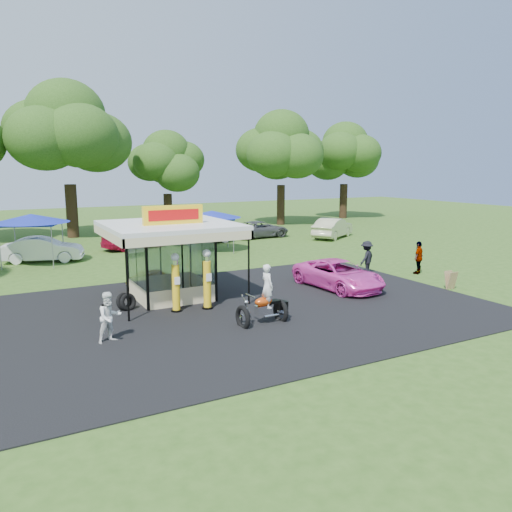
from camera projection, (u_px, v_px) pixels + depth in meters
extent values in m
plane|color=#305219|center=(266.00, 322.00, 18.82)|extent=(120.00, 120.00, 0.00)
cube|color=black|center=(242.00, 309.00, 20.55)|extent=(20.00, 14.00, 0.04)
cube|color=white|center=(172.00, 298.00, 22.22)|extent=(3.00, 3.00, 0.06)
cube|color=white|center=(170.00, 225.00, 21.64)|extent=(5.40, 5.40, 0.18)
cube|color=yellow|center=(173.00, 215.00, 21.12)|extent=(2.60, 0.25, 0.80)
cube|color=red|center=(174.00, 215.00, 21.01)|extent=(2.21, 0.02, 0.45)
cylinder|color=black|center=(127.00, 281.00, 18.54)|extent=(0.08, 0.08, 3.20)
cylinder|color=black|center=(249.00, 268.00, 20.92)|extent=(0.08, 0.08, 3.20)
cylinder|color=black|center=(177.00, 311.00, 20.12)|extent=(0.45, 0.45, 0.10)
cylinder|color=yellow|center=(176.00, 287.00, 19.95)|extent=(0.31, 0.31, 1.85)
cylinder|color=silver|center=(175.00, 262.00, 19.77)|extent=(0.21, 0.21, 0.21)
sphere|color=white|center=(175.00, 257.00, 19.74)|extent=(0.33, 0.33, 0.33)
cube|color=white|center=(177.00, 281.00, 19.74)|extent=(0.23, 0.02, 0.31)
cylinder|color=black|center=(208.00, 308.00, 20.52)|extent=(0.47, 0.47, 0.11)
cylinder|color=yellow|center=(207.00, 284.00, 20.34)|extent=(0.32, 0.32, 1.91)
cylinder|color=silver|center=(207.00, 259.00, 20.16)|extent=(0.21, 0.21, 0.21)
sphere|color=white|center=(207.00, 253.00, 20.12)|extent=(0.34, 0.34, 0.34)
cube|color=white|center=(209.00, 277.00, 20.12)|extent=(0.23, 0.02, 0.32)
torus|color=black|center=(243.00, 318.00, 18.11)|extent=(0.22, 0.93, 0.92)
torus|color=black|center=(281.00, 311.00, 18.94)|extent=(0.22, 0.93, 0.92)
cube|color=silver|center=(263.00, 310.00, 18.52)|extent=(0.62, 0.33, 0.33)
ellipsoid|color=#C6420E|center=(263.00, 302.00, 18.47)|extent=(0.70, 0.40, 0.33)
cube|color=black|center=(272.00, 302.00, 18.67)|extent=(0.62, 0.31, 0.11)
cube|color=black|center=(281.00, 305.00, 18.92)|extent=(0.40, 0.39, 0.31)
cylinder|color=silver|center=(247.00, 307.00, 18.13)|extent=(0.49, 0.09, 0.98)
cylinder|color=silver|center=(251.00, 296.00, 18.14)|extent=(0.08, 0.66, 0.05)
sphere|color=silver|center=(246.00, 302.00, 18.09)|extent=(0.18, 0.18, 0.18)
imported|color=white|center=(267.00, 286.00, 18.45)|extent=(0.42, 0.62, 1.65)
torus|color=black|center=(128.00, 302.00, 20.23)|extent=(0.81, 0.57, 0.76)
torus|color=black|center=(124.00, 302.00, 20.30)|extent=(0.82, 0.65, 0.76)
cube|color=#593819|center=(452.00, 281.00, 23.76)|extent=(0.49, 0.25, 0.86)
cube|color=#593819|center=(449.00, 280.00, 23.95)|extent=(0.49, 0.25, 0.86)
imported|color=yellow|center=(157.00, 278.00, 24.05)|extent=(2.82, 1.13, 0.96)
imported|color=#F943BF|center=(338.00, 275.00, 23.93)|extent=(2.61, 5.07, 1.37)
imported|color=white|center=(110.00, 317.00, 16.53)|extent=(0.99, 0.86, 1.73)
imported|color=black|center=(367.00, 258.00, 26.93)|extent=(1.38, 1.13, 1.86)
imported|color=gray|center=(419.00, 258.00, 27.19)|extent=(1.15, 0.85, 1.81)
imported|color=white|center=(43.00, 249.00, 30.70)|extent=(4.95, 2.85, 1.54)
imported|color=#A40C2B|center=(135.00, 239.00, 35.68)|extent=(5.16, 3.32, 1.39)
imported|color=#B4B5B9|center=(201.00, 232.00, 38.19)|extent=(5.00, 2.04, 1.70)
imported|color=#4E4E50|center=(260.00, 229.00, 41.35)|extent=(5.00, 2.46, 1.36)
imported|color=beige|center=(333.00, 228.00, 41.06)|extent=(5.16, 4.12, 1.64)
cylinder|color=gray|center=(6.00, 243.00, 30.30)|extent=(0.06, 0.06, 2.42)
cylinder|color=gray|center=(55.00, 240.00, 31.61)|extent=(0.06, 0.06, 2.42)
cylinder|color=gray|center=(8.00, 250.00, 27.85)|extent=(0.06, 0.06, 2.42)
cylinder|color=gray|center=(61.00, 246.00, 29.17)|extent=(0.06, 0.06, 2.42)
cube|color=#1928A5|center=(31.00, 223.00, 29.51)|extent=(3.02, 3.02, 0.12)
cone|color=#1928A5|center=(31.00, 218.00, 29.45)|extent=(4.35, 4.35, 0.50)
cylinder|color=gray|center=(188.00, 234.00, 35.04)|extent=(0.06, 0.06, 2.24)
cylinder|color=gray|center=(221.00, 232.00, 36.25)|extent=(0.06, 0.06, 2.24)
cylinder|color=gray|center=(202.00, 239.00, 32.78)|extent=(0.06, 0.06, 2.24)
cylinder|color=gray|center=(237.00, 236.00, 34.00)|extent=(0.06, 0.06, 2.24)
cube|color=#1928A5|center=(212.00, 218.00, 34.31)|extent=(2.80, 2.80, 0.11)
cone|color=#1928A5|center=(212.00, 214.00, 34.26)|extent=(4.03, 4.03, 0.47)
cylinder|color=black|center=(72.00, 211.00, 41.12)|extent=(0.94, 0.94, 4.38)
ellipsoid|color=#204112|center=(67.00, 140.00, 40.12)|extent=(10.51, 10.51, 9.01)
cylinder|color=black|center=(168.00, 211.00, 47.88)|extent=(0.81, 0.81, 3.24)
ellipsoid|color=#204112|center=(167.00, 167.00, 47.15)|extent=(7.57, 7.57, 6.48)
cylinder|color=black|center=(281.00, 205.00, 50.35)|extent=(0.80, 0.80, 3.99)
ellipsoid|color=#204112|center=(281.00, 153.00, 49.45)|extent=(9.31, 9.31, 7.98)
cylinder|color=black|center=(343.00, 201.00, 56.85)|extent=(0.87, 0.87, 3.87)
ellipsoid|color=#204112|center=(345.00, 158.00, 55.99)|extent=(8.73, 8.73, 7.48)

